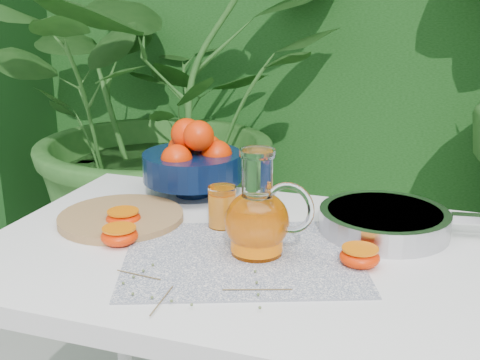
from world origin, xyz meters
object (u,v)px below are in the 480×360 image
(white_table, at_px, (237,283))
(saute_pan, at_px, (386,220))
(juice_pitcher, at_px, (258,218))
(fruit_bowl, at_px, (193,160))
(cutting_board, at_px, (121,218))

(white_table, xyz_separation_m, saute_pan, (0.27, 0.16, 0.11))
(juice_pitcher, bearing_deg, fruit_bowl, 131.08)
(fruit_bowl, height_order, saute_pan, fruit_bowl)
(juice_pitcher, height_order, saute_pan, juice_pitcher)
(white_table, bearing_deg, juice_pitcher, -28.19)
(juice_pitcher, xyz_separation_m, saute_pan, (0.22, 0.19, -0.05))
(fruit_bowl, xyz_separation_m, saute_pan, (0.47, -0.10, -0.06))
(white_table, bearing_deg, fruit_bowl, 127.49)
(fruit_bowl, bearing_deg, white_table, -52.51)
(cutting_board, height_order, fruit_bowl, fruit_bowl)
(fruit_bowl, bearing_deg, juice_pitcher, -48.92)
(juice_pitcher, relative_size, saute_pan, 0.42)
(cutting_board, distance_m, fruit_bowl, 0.25)
(fruit_bowl, relative_size, saute_pan, 0.61)
(cutting_board, bearing_deg, juice_pitcher, -11.75)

